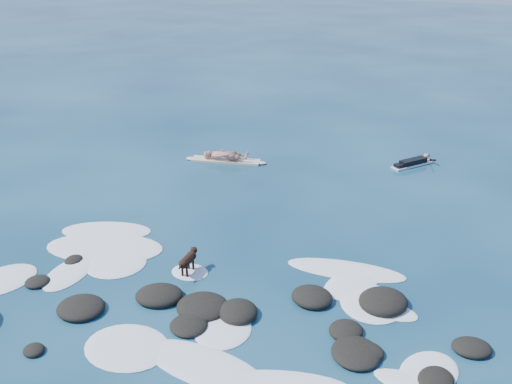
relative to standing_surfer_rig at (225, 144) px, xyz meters
The scene contains 6 objects.
ground 9.32m from the standing_surfer_rig, 61.11° to the right, with size 160.00×160.00×0.00m, color #0A2642.
reef_rocks 11.02m from the standing_surfer_rig, 64.61° to the right, with size 12.63×7.02×0.52m.
breaking_foam 10.00m from the standing_surfer_rig, 65.22° to the right, with size 14.12×7.18×0.12m.
standing_surfer_rig is the anchor object (origin of this frame).
paddling_surfer_rig 7.97m from the standing_surfer_rig, 22.20° to the left, with size 1.66×2.06×0.40m.
dog 8.89m from the standing_surfer_rig, 68.76° to the right, with size 0.32×1.10×0.70m.
Camera 1 is at (6.40, -11.92, 8.79)m, focal length 40.00 mm.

